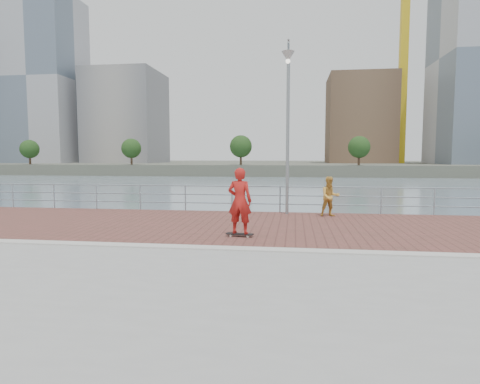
# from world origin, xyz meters

# --- Properties ---
(water) EXTENTS (400.00, 400.00, 0.00)m
(water) POSITION_xyz_m (0.00, 0.00, -2.00)
(water) COLOR slate
(water) RESTS_ON ground
(brick_lane) EXTENTS (40.00, 6.80, 0.02)m
(brick_lane) POSITION_xyz_m (0.00, 3.60, 0.01)
(brick_lane) COLOR brown
(brick_lane) RESTS_ON seawall
(curb) EXTENTS (40.00, 0.40, 0.06)m
(curb) POSITION_xyz_m (0.00, 0.00, 0.03)
(curb) COLOR #B7B5AD
(curb) RESTS_ON seawall
(far_shore) EXTENTS (320.00, 95.00, 2.50)m
(far_shore) POSITION_xyz_m (0.00, 122.50, -0.75)
(far_shore) COLOR #4C5142
(far_shore) RESTS_ON ground
(guardrail) EXTENTS (39.06, 0.06, 1.13)m
(guardrail) POSITION_xyz_m (0.00, 7.00, 0.69)
(guardrail) COLOR #8C9EA8
(guardrail) RESTS_ON brick_lane
(street_lamp) EXTENTS (0.48, 1.39, 6.57)m
(street_lamp) POSITION_xyz_m (1.33, 6.02, 4.67)
(street_lamp) COLOR gray
(street_lamp) RESTS_ON brick_lane
(skateboard) EXTENTS (0.82, 0.30, 0.09)m
(skateboard) POSITION_xyz_m (0.04, 1.63, 0.09)
(skateboard) COLOR black
(skateboard) RESTS_ON brick_lane
(skateboarder) EXTENTS (0.76, 0.55, 1.94)m
(skateboarder) POSITION_xyz_m (0.04, 1.63, 1.07)
(skateboarder) COLOR #AF1B17
(skateboarder) RESTS_ON skateboard
(bystander) EXTENTS (0.86, 0.73, 1.56)m
(bystander) POSITION_xyz_m (3.00, 6.04, 0.80)
(bystander) COLOR gold
(bystander) RESTS_ON brick_lane
(tower_crane) EXTENTS (47.00, 2.00, 50.70)m
(tower_crane) POSITION_xyz_m (27.36, 104.00, 33.50)
(tower_crane) COLOR gold
(tower_crane) RESTS_ON far_shore
(skyline) EXTENTS (233.00, 41.00, 63.24)m
(skyline) POSITION_xyz_m (26.92, 104.18, 23.37)
(skyline) COLOR #ADA38E
(skyline) RESTS_ON far_shore
(shoreline_trees) EXTENTS (109.70, 5.09, 6.79)m
(shoreline_trees) POSITION_xyz_m (-3.10, 77.00, 4.40)
(shoreline_trees) COLOR #473323
(shoreline_trees) RESTS_ON far_shore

